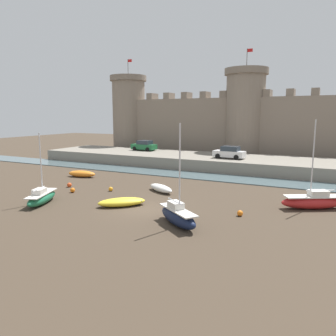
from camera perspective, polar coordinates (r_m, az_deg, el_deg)
name	(u,v)px	position (r m, az deg, el deg)	size (l,w,h in m)	color
ground_plane	(142,209)	(25.91, -4.53, -7.15)	(160.00, 160.00, 0.00)	#423528
water_channel	(207,176)	(39.13, 6.89, -1.47)	(80.00, 4.50, 0.10)	slate
quay_road	(226,162)	(45.80, 9.99, 0.97)	(56.62, 10.00, 1.59)	gray
castle	(245,120)	(54.98, 13.20, 8.11)	(51.47, 6.85, 17.51)	gray
rowboat_foreground_left	(82,174)	(40.04, -14.78, -0.96)	(3.61, 1.82, 0.77)	orange
sailboat_foreground_right	(313,201)	(28.20, 24.00, -5.28)	(5.08, 3.68, 6.97)	red
rowboat_midflat_centre	(161,188)	(31.35, -1.25, -3.52)	(3.54, 2.66, 0.70)	silver
sailboat_midflat_left	(42,197)	(29.17, -21.15, -4.76)	(2.74, 4.51, 5.87)	#1E6B47
sailboat_near_channel_left	(178,216)	(22.08, 1.71, -8.29)	(4.09, 3.45, 6.80)	#141E3D
rowboat_foreground_centre	(122,202)	(26.81, -8.06, -5.86)	(3.77, 3.63, 0.68)	yellow
mooring_buoy_near_channel	(73,190)	(32.40, -16.28, -3.72)	(0.46, 0.46, 0.46)	orange
mooring_buoy_mid_mud	(240,213)	(24.63, 12.43, -7.70)	(0.43, 0.43, 0.43)	orange
mooring_buoy_off_centre	(111,189)	(32.14, -9.94, -3.63)	(0.42, 0.42, 0.42)	orange
mooring_buoy_near_shore	(69,185)	(34.88, -16.80, -2.83)	(0.46, 0.46, 0.46)	#E04C1E
car_quay_centre_east	(144,146)	(52.89, -4.18, 3.91)	(4.21, 2.10, 1.62)	#1E6638
car_quay_east	(229,153)	(43.90, 10.66, 2.66)	(4.21, 2.10, 1.62)	silver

